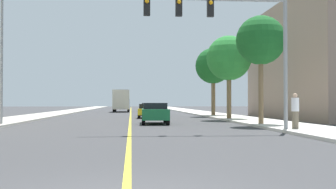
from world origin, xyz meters
The scene contains 14 objects.
ground centered at (0.00, 42.00, 0.00)m, with size 192.00×192.00×0.00m, color #38383A.
sidewalk_left centered at (-9.26, 42.00, 0.07)m, with size 3.86×168.00×0.15m, color #B2ADA3.
sidewalk_right centered at (9.26, 42.00, 0.07)m, with size 3.86×168.00×0.15m, color beige.
lane_marking_center centered at (0.00, 42.00, 0.00)m, with size 0.16×144.00×0.01m, color yellow.
traffic_signal_mast centered at (4.82, 13.65, 5.21)m, with size 9.01×0.36×6.79m.
street_lamp centered at (-7.83, 19.73, 4.53)m, with size 0.56×0.28×7.92m.
palm_near centered at (8.07, 18.68, 5.28)m, with size 3.05×3.05×6.70m.
palm_mid centered at (8.08, 27.10, 5.07)m, with size 3.69×3.69×6.81m.
palm_far centered at (8.46, 35.52, 5.17)m, with size 3.67×3.67×6.90m.
car_yellow centered at (1.61, 32.15, 0.70)m, with size 1.93×3.95×1.31m.
car_green centered at (1.68, 21.84, 0.76)m, with size 1.90×4.59×1.43m.
car_white centered at (2.03, 40.20, 0.71)m, with size 1.77×3.98×1.39m.
delivery_truck centered at (-1.40, 56.63, 1.73)m, with size 2.43×8.59×3.28m.
pedestrian centered at (8.28, 13.82, 1.04)m, with size 0.38×0.38×1.78m.
Camera 1 is at (0.08, -6.32, 1.48)m, focal length 44.29 mm.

